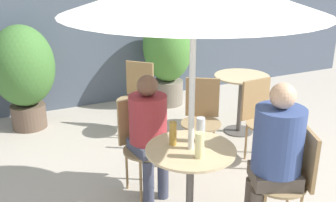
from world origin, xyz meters
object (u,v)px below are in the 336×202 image
bistro_chair_4 (202,112)px  potted_plant_0 (23,71)px  cafe_table_far (241,90)px  bistro_chair_1 (141,137)px  beer_glass_1 (200,145)px  seated_person_0 (275,149)px  beer_glass_2 (201,130)px  potted_plant_1 (168,51)px  bistro_chair_0 (292,173)px  bistro_chair_2 (137,91)px  bistro_chair_3 (261,113)px  cafe_table_near (190,170)px  seated_person_1 (149,127)px  beer_glass_0 (173,133)px

bistro_chair_4 → potted_plant_0: size_ratio=0.66×
cafe_table_far → bistro_chair_1: size_ratio=0.85×
beer_glass_1 → cafe_table_far: bearing=46.8°
seated_person_0 → beer_glass_1: 0.62m
bistro_chair_4 → beer_glass_2: size_ratio=4.48×
seated_person_0 → bistro_chair_1: bearing=-123.5°
potted_plant_1 → potted_plant_0: bearing=-178.8°
bistro_chair_0 → bistro_chair_2: size_ratio=1.00×
beer_glass_2 → seated_person_0: bearing=-35.7°
beer_glass_1 → beer_glass_2: size_ratio=0.97×
bistro_chair_0 → beer_glass_1: bearing=-79.4°
bistro_chair_2 → seated_person_0: 2.35m
bistro_chair_4 → bistro_chair_3: bearing=3.8°
cafe_table_far → potted_plant_1: size_ratio=0.52×
seated_person_0 → potted_plant_0: potted_plant_0 is taller
potted_plant_0 → cafe_table_far: bearing=-28.3°
cafe_table_near → cafe_table_far: bearing=44.3°
bistro_chair_2 → bistro_chair_3: size_ratio=1.00×
bistro_chair_4 → seated_person_1: 0.95m
beer_glass_1 → bistro_chair_4: bearing=59.1°
bistro_chair_4 → beer_glass_2: 1.23m
bistro_chair_4 → potted_plant_1: bearing=109.2°
bistro_chair_2 → beer_glass_2: (-0.23, -2.00, 0.32)m
cafe_table_near → bistro_chair_3: bearing=31.7°
cafe_table_far → bistro_chair_1: bistro_chair_1 is taller
bistro_chair_3 → bistro_chair_4: bearing=146.7°
bistro_chair_2 → bistro_chair_4: size_ratio=1.00×
bistro_chair_0 → beer_glass_1: 0.83m
beer_glass_1 → potted_plant_0: size_ratio=0.14×
potted_plant_1 → beer_glass_1: bearing=-111.2°
beer_glass_0 → beer_glass_1: 0.28m
cafe_table_near → bistro_chair_2: bearing=80.2°
bistro_chair_3 → bistro_chair_4: same height
bistro_chair_1 → beer_glass_2: size_ratio=4.48×
beer_glass_1 → beer_glass_2: 0.26m
cafe_table_near → bistro_chair_4: (0.74, 1.10, -0.04)m
beer_glass_0 → beer_glass_2: 0.22m
cafe_table_near → potted_plant_1: potted_plant_1 is taller
bistro_chair_1 → potted_plant_0: (-0.81, 1.98, 0.24)m
bistro_chair_2 → potted_plant_0: (-1.26, 0.70, 0.24)m
bistro_chair_4 → seated_person_0: 1.38m
bistro_chair_2 → cafe_table_far: bearing=18.3°
bistro_chair_4 → beer_glass_1: beer_glass_1 is taller
beer_glass_1 → potted_plant_1: 3.18m
cafe_table_far → potted_plant_0: (-2.41, 1.30, 0.21)m
potted_plant_0 → potted_plant_1: size_ratio=0.94×
cafe_table_far → potted_plant_1: potted_plant_1 is taller
cafe_table_far → beer_glass_2: 1.99m
bistro_chair_2 → potted_plant_1: 1.11m
seated_person_1 → potted_plant_0: 2.29m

